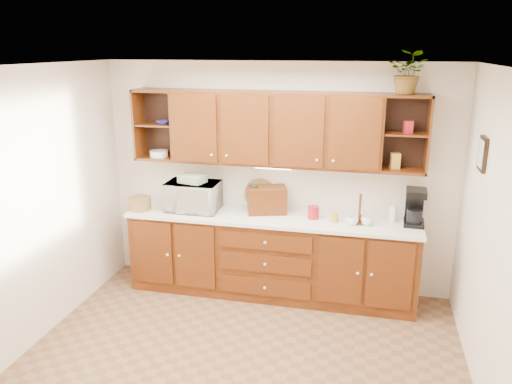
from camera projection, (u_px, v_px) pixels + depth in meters
The scene contains 26 objects.
floor at pixel (238, 367), 4.44m from camera, with size 4.00×4.00×0.00m, color brown.
ceiling at pixel (235, 67), 3.71m from camera, with size 4.00×4.00×0.00m, color white.
back_wall at pixel (277, 178), 5.71m from camera, with size 4.00×4.00×0.00m, color #EEDFC8.
left_wall at pixel (24, 213), 4.51m from camera, with size 3.50×3.50×0.00m, color #EEDFC8.
right_wall at pixel (500, 253), 3.64m from camera, with size 3.50×3.50×0.00m, color #EEDFC8.
base_cabinets at pixel (271, 256), 5.67m from camera, with size 3.20×0.60×0.90m, color #361706.
countertop at pixel (271, 218), 5.53m from camera, with size 3.24×0.64×0.04m, color white.
upper_cabinets at pixel (275, 129), 5.39m from camera, with size 3.20×0.33×0.80m.
undercabinet_light at pixel (273, 168), 5.46m from camera, with size 0.40×0.05×0.03m, color white.
framed_picture at pixel (483, 154), 4.33m from camera, with size 0.03×0.24×0.30m, color black.
wicker_basket at pixel (140, 203), 5.73m from camera, with size 0.26×0.26×0.15m, color brown.
microwave at pixel (193, 196), 5.68m from camera, with size 0.60×0.40×0.33m, color beige.
towel_stack at pixel (192, 179), 5.62m from camera, with size 0.28×0.20×0.08m, color #DDE069.
wine_bottle at pixel (254, 199), 5.59m from camera, with size 0.08×0.08×0.32m, color black.
woven_tray at pixel (260, 207), 5.79m from camera, with size 0.36×0.36×0.02m, color brown.
bread_box at pixel (267, 200), 5.61m from camera, with size 0.43×0.27×0.30m, color #361706.
mug_tree at pixel (359, 219), 5.28m from camera, with size 0.30×0.30×0.33m.
canister_red at pixel (313, 212), 5.43m from camera, with size 0.12×0.12×0.14m, color #A3171D.
canister_white at pixel (393, 214), 5.34m from camera, with size 0.08×0.08×0.17m, color white.
canister_yellow at pixel (334, 217), 5.33m from camera, with size 0.09×0.09×0.10m, color gold.
coffee_maker at pixel (415, 207), 5.23m from camera, with size 0.22×0.28×0.39m.
bowl_stack at pixel (163, 122), 5.65m from camera, with size 0.16×0.16×0.04m, color #2A2C9A.
plate_stack at pixel (159, 154), 5.76m from camera, with size 0.21×0.21×0.07m, color white.
pantry_box_yellow at pixel (395, 161), 5.19m from camera, with size 0.09×0.07×0.16m, color gold.
pantry_box_red at pixel (408, 127), 5.05m from camera, with size 0.09×0.07×0.13m, color #A3171D.
potted_plant at pixel (409, 72), 4.89m from camera, with size 0.38×0.33×0.43m, color #999999.
Camera 1 is at (1.02, -3.69, 2.75)m, focal length 35.00 mm.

